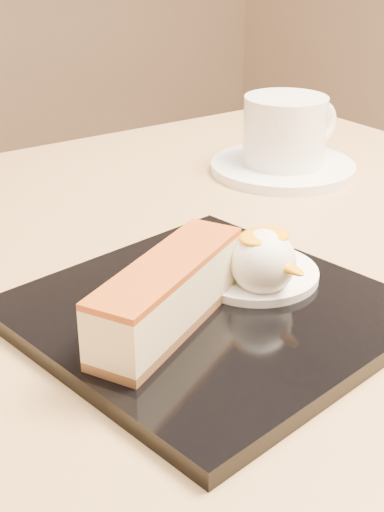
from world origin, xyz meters
TOP-DOWN VIEW (x-y plane):
  - table at (0.00, 0.00)m, footprint 0.80×0.80m
  - dessert_plate at (-0.05, -0.03)m, footprint 0.25×0.25m
  - cheesecake at (-0.08, -0.04)m, footprint 0.14×0.09m
  - cream_smear at (0.00, -0.02)m, footprint 0.09×0.09m
  - ice_cream_scoop at (-0.01, -0.04)m, footprint 0.04×0.04m
  - mango_sauce at (-0.01, -0.04)m, footprint 0.04×0.03m
  - mint_sprig at (-0.03, 0.01)m, footprint 0.03×0.02m
  - saucer at (0.19, 0.17)m, footprint 0.15×0.15m
  - coffee_cup at (0.20, 0.17)m, footprint 0.11×0.08m

SIDE VIEW (x-z plane):
  - table at x=0.00m, z-range 0.20..0.92m
  - saucer at x=0.19m, z-range 0.72..0.73m
  - dessert_plate at x=-0.05m, z-range 0.72..0.73m
  - cream_smear at x=0.00m, z-range 0.73..0.74m
  - mint_sprig at x=-0.03m, z-range 0.74..0.74m
  - cheesecake at x=-0.08m, z-range 0.73..0.78m
  - ice_cream_scoop at x=-0.01m, z-range 0.73..0.78m
  - coffee_cup at x=0.20m, z-range 0.73..0.80m
  - mango_sauce at x=-0.01m, z-range 0.77..0.78m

